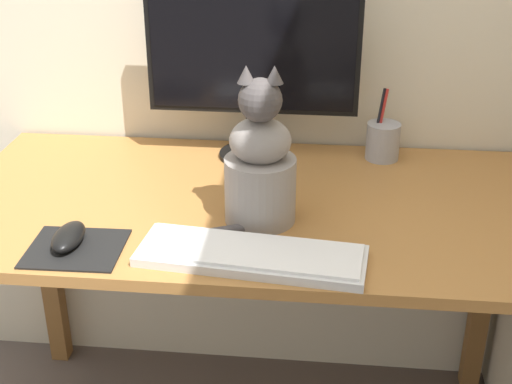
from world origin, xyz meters
TOP-DOWN VIEW (x-y plane):
  - desk at (0.00, 0.00)m, footprint 1.32×0.68m
  - monitor at (-0.01, 0.25)m, footprint 0.51×0.17m
  - keyboard at (0.04, -0.25)m, footprint 0.44×0.19m
  - mousepad_left at (-0.31, -0.25)m, footprint 0.19×0.16m
  - computer_mouse_left at (-0.32, -0.24)m, footprint 0.06×0.11m
  - cat at (0.04, -0.09)m, footprint 0.20×0.19m
  - pen_cup at (0.31, 0.27)m, footprint 0.08×0.08m

SIDE VIEW (x-z plane):
  - desk at x=0.00m, z-range 0.26..0.99m
  - mousepad_left at x=-0.31m, z-range 0.72..0.73m
  - keyboard at x=0.04m, z-range 0.72..0.75m
  - computer_mouse_left at x=-0.32m, z-range 0.73..0.76m
  - pen_cup at x=0.31m, z-range 0.68..0.86m
  - cat at x=0.04m, z-range 0.68..1.02m
  - monitor at x=-0.01m, z-range 0.76..1.16m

